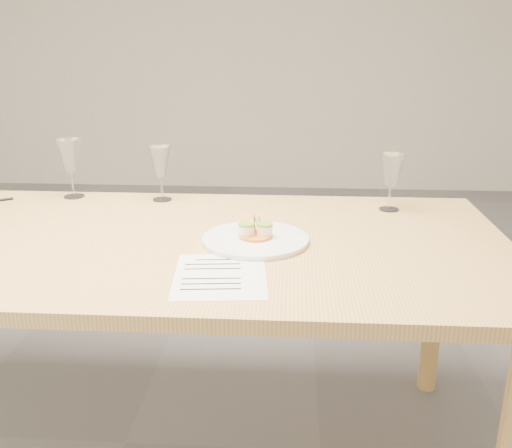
# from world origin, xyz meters

# --- Properties ---
(ground) EXTENTS (7.00, 7.00, 0.00)m
(ground) POSITION_xyz_m (0.00, 0.00, 0.00)
(ground) COLOR slate
(ground) RESTS_ON ground
(dining_table) EXTENTS (2.40, 1.00, 0.75)m
(dining_table) POSITION_xyz_m (0.00, 0.00, 0.68)
(dining_table) COLOR #DFB061
(dining_table) RESTS_ON ground
(dinner_plate) EXTENTS (0.31, 0.31, 0.08)m
(dinner_plate) POSITION_xyz_m (0.45, -0.02, 0.76)
(dinner_plate) COLOR white
(dinner_plate) RESTS_ON dining_table
(recipe_sheet) EXTENTS (0.26, 0.31, 0.00)m
(recipe_sheet) POSITION_xyz_m (0.38, -0.27, 0.75)
(recipe_sheet) COLOR white
(recipe_sheet) RESTS_ON dining_table
(wine_glass_1) EXTENTS (0.09, 0.09, 0.22)m
(wine_glass_1) POSITION_xyz_m (-0.26, 0.43, 0.90)
(wine_glass_1) COLOR white
(wine_glass_1) RESTS_ON dining_table
(wine_glass_2) EXTENTS (0.08, 0.08, 0.20)m
(wine_glass_2) POSITION_xyz_m (0.08, 0.41, 0.89)
(wine_glass_2) COLOR white
(wine_glass_2) RESTS_ON dining_table
(wine_glass_3) EXTENTS (0.08, 0.08, 0.20)m
(wine_glass_3) POSITION_xyz_m (0.89, 0.34, 0.89)
(wine_glass_3) COLOR white
(wine_glass_3) RESTS_ON dining_table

